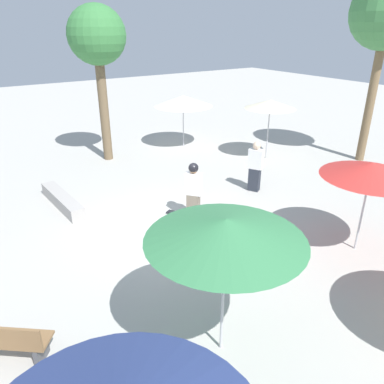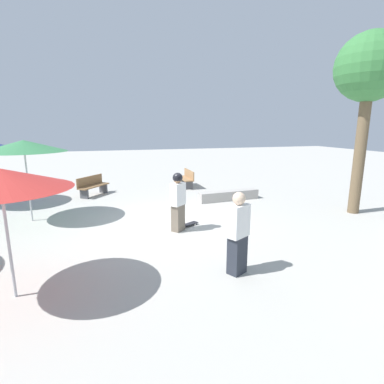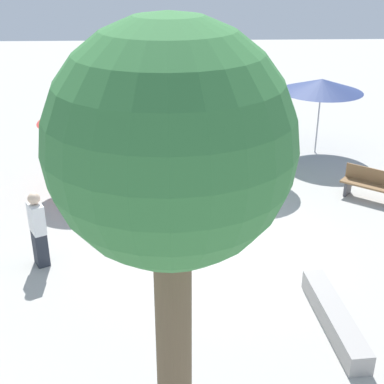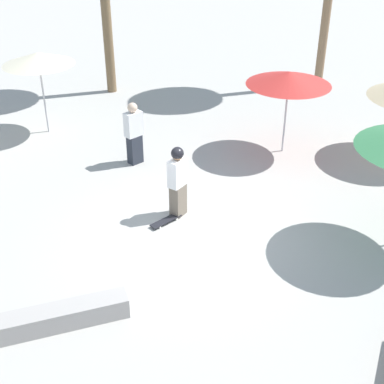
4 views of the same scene
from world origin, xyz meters
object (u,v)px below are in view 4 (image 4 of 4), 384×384
object	(u,v)px
bystander_watching	(134,134)
skateboard	(166,220)
concrete_ledge	(53,318)
shade_umbrella_cream	(38,58)
shade_umbrella_red	(289,78)
skater_main	(178,179)

from	to	relation	value
bystander_watching	skateboard	bearing A→B (deg)	64.46
concrete_ledge	shade_umbrella_cream	size ratio (longest dim) A/B	1.07
shade_umbrella_red	bystander_watching	bearing A→B (deg)	-4.41
skater_main	shade_umbrella_red	world-z (taller)	shade_umbrella_red
bystander_watching	concrete_ledge	bearing A→B (deg)	38.98
shade_umbrella_red	shade_umbrella_cream	world-z (taller)	shade_umbrella_cream
skateboard	concrete_ledge	bearing A→B (deg)	18.03
shade_umbrella_cream	concrete_ledge	bearing A→B (deg)	89.32
concrete_ledge	shade_umbrella_cream	xyz separation A→B (m)	(-0.10, -8.51, 2.06)
skater_main	shade_umbrella_red	size ratio (longest dim) A/B	0.74
skateboard	bystander_watching	bearing A→B (deg)	-115.26
shade_umbrella_red	skater_main	bearing A→B (deg)	34.81
shade_umbrella_cream	bystander_watching	size ratio (longest dim) A/B	1.42
skateboard	shade_umbrella_cream	distance (m)	6.68
shade_umbrella_cream	bystander_watching	distance (m)	3.79
skateboard	bystander_watching	size ratio (longest dim) A/B	0.47
concrete_ledge	shade_umbrella_red	world-z (taller)	shade_umbrella_red
skateboard	shade_umbrella_red	size ratio (longest dim) A/B	0.35
skateboard	shade_umbrella_cream	size ratio (longest dim) A/B	0.33
concrete_ledge	shade_umbrella_red	distance (m)	8.71
skater_main	bystander_watching	size ratio (longest dim) A/B	0.99
shade_umbrella_cream	bystander_watching	xyz separation A→B (m)	(-2.24, 2.71, -1.40)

